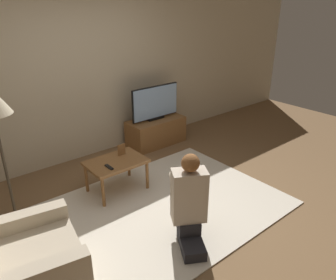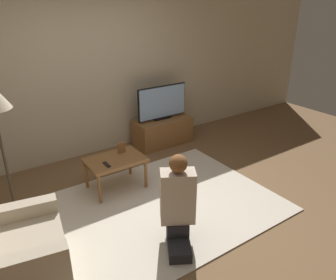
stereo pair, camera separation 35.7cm
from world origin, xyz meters
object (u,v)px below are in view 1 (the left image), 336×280
(armchair, at_px, (25,266))
(person_kneeling, at_px, (189,200))
(tv, at_px, (155,103))
(coffee_table, at_px, (116,165))

(armchair, xyz_separation_m, person_kneeling, (1.49, -0.39, 0.21))
(tv, relative_size, coffee_table, 1.25)
(armchair, bearing_deg, person_kneeling, -94.57)
(tv, distance_m, coffee_table, 1.62)
(tv, relative_size, person_kneeling, 0.92)
(armchair, bearing_deg, coffee_table, -47.76)
(tv, bearing_deg, person_kneeling, -120.06)
(tv, bearing_deg, armchair, -146.97)
(tv, xyz_separation_m, armchair, (-2.75, -1.79, -0.45))
(tv, height_order, coffee_table, tv)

